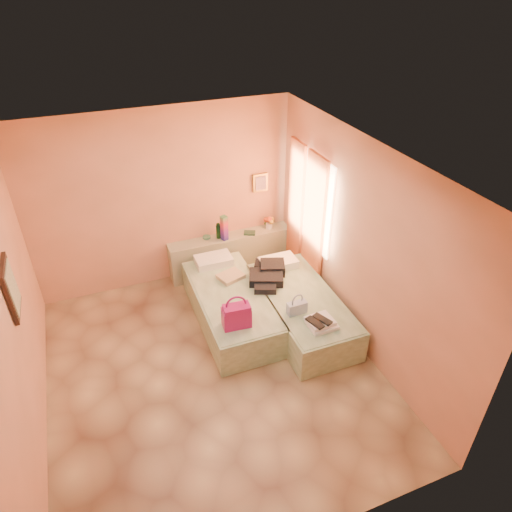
# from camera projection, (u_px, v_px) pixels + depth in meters

# --- Properties ---
(ground) EXTENTS (4.50, 4.50, 0.00)m
(ground) POSITION_uv_depth(u_px,v_px,m) (213.00, 371.00, 5.86)
(ground) COLOR tan
(ground) RESTS_ON ground
(room_walls) EXTENTS (4.02, 4.51, 2.81)m
(room_walls) POSITION_uv_depth(u_px,v_px,m) (208.00, 227.00, 5.39)
(room_walls) COLOR #F0A380
(room_walls) RESTS_ON ground
(headboard_ledge) EXTENTS (2.05, 0.30, 0.65)m
(headboard_ledge) POSITION_uv_depth(u_px,v_px,m) (231.00, 253.00, 7.62)
(headboard_ledge) COLOR gray
(headboard_ledge) RESTS_ON ground
(bed_left) EXTENTS (0.92, 2.01, 0.50)m
(bed_left) POSITION_uv_depth(u_px,v_px,m) (231.00, 307.00, 6.55)
(bed_left) COLOR beige
(bed_left) RESTS_ON ground
(bed_right) EXTENTS (0.92, 2.01, 0.50)m
(bed_right) POSITION_uv_depth(u_px,v_px,m) (301.00, 310.00, 6.50)
(bed_right) COLOR beige
(bed_right) RESTS_ON ground
(water_bottle) EXTENTS (0.09, 0.09, 0.26)m
(water_bottle) POSITION_uv_depth(u_px,v_px,m) (218.00, 231.00, 7.33)
(water_bottle) COLOR #153A1C
(water_bottle) RESTS_ON headboard_ledge
(rainbow_box) EXTENTS (0.12, 0.12, 0.42)m
(rainbow_box) POSITION_uv_depth(u_px,v_px,m) (224.00, 228.00, 7.24)
(rainbow_box) COLOR #A91465
(rainbow_box) RESTS_ON headboard_ledge
(small_dish) EXTENTS (0.13, 0.13, 0.03)m
(small_dish) POSITION_uv_depth(u_px,v_px,m) (207.00, 237.00, 7.38)
(small_dish) COLOR #468160
(small_dish) RESTS_ON headboard_ledge
(green_book) EXTENTS (0.23, 0.20, 0.03)m
(green_book) POSITION_uv_depth(u_px,v_px,m) (250.00, 233.00, 7.50)
(green_book) COLOR #264732
(green_book) RESTS_ON headboard_ledge
(flower_vase) EXTENTS (0.25, 0.25, 0.25)m
(flower_vase) POSITION_uv_depth(u_px,v_px,m) (269.00, 222.00, 7.59)
(flower_vase) COLOR white
(flower_vase) RESTS_ON headboard_ledge
(magenta_handbag) EXTENTS (0.37, 0.23, 0.33)m
(magenta_handbag) POSITION_uv_depth(u_px,v_px,m) (236.00, 315.00, 5.76)
(magenta_handbag) COLOR #A91465
(magenta_handbag) RESTS_ON bed_left
(khaki_garment) EXTENTS (0.42, 0.37, 0.06)m
(khaki_garment) POSITION_uv_depth(u_px,v_px,m) (231.00, 276.00, 6.70)
(khaki_garment) COLOR tan
(khaki_garment) RESTS_ON bed_left
(clothes_pile) EXTENTS (0.70, 0.70, 0.16)m
(clothes_pile) POSITION_uv_depth(u_px,v_px,m) (269.00, 276.00, 6.63)
(clothes_pile) COLOR black
(clothes_pile) RESTS_ON bed_right
(blue_handbag) EXTENTS (0.27, 0.12, 0.17)m
(blue_handbag) POSITION_uv_depth(u_px,v_px,m) (297.00, 308.00, 6.01)
(blue_handbag) COLOR #436CA2
(blue_handbag) RESTS_ON bed_right
(towel_stack) EXTENTS (0.35, 0.30, 0.10)m
(towel_stack) POSITION_uv_depth(u_px,v_px,m) (322.00, 323.00, 5.81)
(towel_stack) COLOR white
(towel_stack) RESTS_ON bed_right
(sandal_pair) EXTENTS (0.26, 0.31, 0.03)m
(sandal_pair) POSITION_uv_depth(u_px,v_px,m) (319.00, 321.00, 5.74)
(sandal_pair) COLOR black
(sandal_pair) RESTS_ON towel_stack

